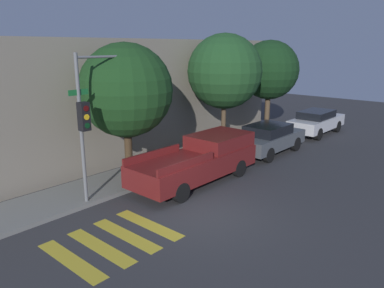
{
  "coord_description": "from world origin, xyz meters",
  "views": [
    {
      "loc": [
        -8.39,
        -6.96,
        5.2
      ],
      "look_at": [
        1.83,
        2.1,
        1.6
      ],
      "focal_mm": 35.0,
      "sensor_mm": 36.0,
      "label": 1
    }
  ],
  "objects_px": {
    "tree_near_corner": "(126,91)",
    "tree_midblock": "(225,72)",
    "sedan_near_corner": "(268,138)",
    "tree_far_end": "(269,70)",
    "pickup_truck": "(200,159)",
    "sedan_middle": "(316,121)",
    "traffic_light_pole": "(92,105)"
  },
  "relations": [
    {
      "from": "tree_far_end",
      "to": "sedan_middle",
      "type": "bearing_deg",
      "value": -42.17
    },
    {
      "from": "sedan_middle",
      "to": "tree_midblock",
      "type": "xyz_separation_m",
      "value": [
        -6.56,
        2.07,
        3.19
      ]
    },
    {
      "from": "tree_near_corner",
      "to": "tree_midblock",
      "type": "distance_m",
      "value": 6.14
    },
    {
      "from": "tree_near_corner",
      "to": "sedan_near_corner",
      "type": "bearing_deg",
      "value": -16.3
    },
    {
      "from": "sedan_near_corner",
      "to": "tree_far_end",
      "type": "distance_m",
      "value": 4.96
    },
    {
      "from": "pickup_truck",
      "to": "tree_far_end",
      "type": "relative_size",
      "value": 1.01
    },
    {
      "from": "pickup_truck",
      "to": "tree_near_corner",
      "type": "relative_size",
      "value": 1.05
    },
    {
      "from": "pickup_truck",
      "to": "tree_midblock",
      "type": "xyz_separation_m",
      "value": [
        4.26,
        2.07,
        3.09
      ]
    },
    {
      "from": "pickup_truck",
      "to": "sedan_near_corner",
      "type": "relative_size",
      "value": 1.3
    },
    {
      "from": "tree_far_end",
      "to": "sedan_near_corner",
      "type": "bearing_deg",
      "value": -148.11
    },
    {
      "from": "pickup_truck",
      "to": "tree_near_corner",
      "type": "xyz_separation_m",
      "value": [
        -1.87,
        2.07,
        2.69
      ]
    },
    {
      "from": "tree_near_corner",
      "to": "tree_midblock",
      "type": "height_order",
      "value": "tree_midblock"
    },
    {
      "from": "tree_midblock",
      "to": "sedan_near_corner",
      "type": "bearing_deg",
      "value": -65.43
    },
    {
      "from": "traffic_light_pole",
      "to": "sedan_near_corner",
      "type": "height_order",
      "value": "traffic_light_pole"
    },
    {
      "from": "pickup_truck",
      "to": "sedan_middle",
      "type": "relative_size",
      "value": 1.24
    },
    {
      "from": "traffic_light_pole",
      "to": "tree_midblock",
      "type": "bearing_deg",
      "value": 5.61
    },
    {
      "from": "traffic_light_pole",
      "to": "sedan_near_corner",
      "type": "distance_m",
      "value": 9.54
    },
    {
      "from": "sedan_middle",
      "to": "tree_near_corner",
      "type": "relative_size",
      "value": 0.84
    },
    {
      "from": "tree_midblock",
      "to": "tree_far_end",
      "type": "relative_size",
      "value": 1.05
    },
    {
      "from": "pickup_truck",
      "to": "sedan_middle",
      "type": "height_order",
      "value": "pickup_truck"
    },
    {
      "from": "pickup_truck",
      "to": "tree_midblock",
      "type": "relative_size",
      "value": 0.96
    },
    {
      "from": "pickup_truck",
      "to": "tree_midblock",
      "type": "bearing_deg",
      "value": 25.9
    },
    {
      "from": "tree_near_corner",
      "to": "tree_far_end",
      "type": "bearing_deg",
      "value": 0.0
    },
    {
      "from": "pickup_truck",
      "to": "sedan_near_corner",
      "type": "xyz_separation_m",
      "value": [
        5.21,
        0.0,
        -0.1
      ]
    },
    {
      "from": "tree_near_corner",
      "to": "tree_midblock",
      "type": "relative_size",
      "value": 0.92
    },
    {
      "from": "sedan_middle",
      "to": "tree_far_end",
      "type": "distance_m",
      "value": 4.34
    },
    {
      "from": "sedan_near_corner",
      "to": "tree_near_corner",
      "type": "xyz_separation_m",
      "value": [
        -7.08,
        2.07,
        2.79
      ]
    },
    {
      "from": "traffic_light_pole",
      "to": "sedan_middle",
      "type": "relative_size",
      "value": 1.11
    },
    {
      "from": "sedan_near_corner",
      "to": "tree_far_end",
      "type": "bearing_deg",
      "value": 31.89
    },
    {
      "from": "sedan_middle",
      "to": "tree_far_end",
      "type": "relative_size",
      "value": 0.82
    },
    {
      "from": "tree_near_corner",
      "to": "tree_far_end",
      "type": "relative_size",
      "value": 0.97
    },
    {
      "from": "traffic_light_pole",
      "to": "sedan_middle",
      "type": "xyz_separation_m",
      "value": [
        14.72,
        -1.27,
        -2.56
      ]
    }
  ]
}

